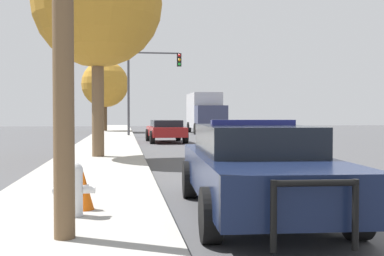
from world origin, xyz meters
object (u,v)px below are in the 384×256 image
Objects in this scene: car_background_midblock at (166,130)px; tree_sidewalk_far at (105,84)px; traffic_light at (149,76)px; box_truck at (205,112)px; fire_hydrant at (74,187)px; police_car at (256,166)px; traffic_cone at (83,189)px; tree_sidewalk_near at (97,3)px.

tree_sidewalk_far reaches higher than car_background_midblock.
traffic_light is 8.22m from box_truck.
fire_hydrant is at bearing -95.27° from traffic_light.
traffic_light reaches higher than box_truck.
fire_hydrant is at bearing 11.16° from police_car.
fire_hydrant is 35.53m from tree_sidewalk_far.
traffic_light is at bearing 51.38° from box_truck.
traffic_light is 1.34× the size of car_background_midblock.
traffic_cone is (0.98, -34.87, -3.73)m from tree_sidewalk_far.
police_car is 35.30m from tree_sidewalk_far.
fire_hydrant is 32.99m from box_truck.
box_truck is 9.18m from tree_sidewalk_far.
police_car is at bearing -1.40° from traffic_cone.
tree_sidewalk_far reaches higher than traffic_light.
fire_hydrant is 26.41m from traffic_light.
traffic_light is 7.18m from car_background_midblock.
tree_sidewalk_near is at bearing -98.98° from traffic_light.
box_truck is at bearing 71.39° from tree_sidewalk_near.
fire_hydrant reaches higher than traffic_cone.
tree_sidewalk_far is at bearing -80.81° from police_car.
box_truck is 32.53m from traffic_cone.
car_background_midblock is 0.61× the size of box_truck.
tree_sidewalk_near is (-0.17, 9.78, 4.84)m from fire_hydrant.
box_truck is (7.36, 32.14, 1.20)m from fire_hydrant.
tree_sidewalk_far is 35.09m from traffic_cone.
fire_hydrant is 0.18× the size of car_background_midblock.
box_truck is 1.17× the size of tree_sidewalk_far.
traffic_light is 16.51m from tree_sidewalk_near.
tree_sidewalk_far reaches higher than box_truck.
traffic_cone is at bearing -95.18° from traffic_light.
tree_sidewalk_near is at bearing 90.98° from fire_hydrant.
tree_sidewalk_far is at bearing 91.45° from fire_hydrant.
tree_sidewalk_near reaches higher than box_truck.
police_car reaches higher than traffic_cone.
tree_sidewalk_near is at bearing -109.82° from car_background_midblock.
police_car is 0.94× the size of traffic_light.
fire_hydrant is at bearing -89.02° from tree_sidewalk_near.
traffic_light is 9.85m from tree_sidewalk_far.
car_background_midblock is 16.40m from tree_sidewalk_far.
police_car is at bearing -72.54° from tree_sidewalk_near.
tree_sidewalk_far is 9.79× the size of traffic_cone.
car_background_midblock is 13.11m from box_truck.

